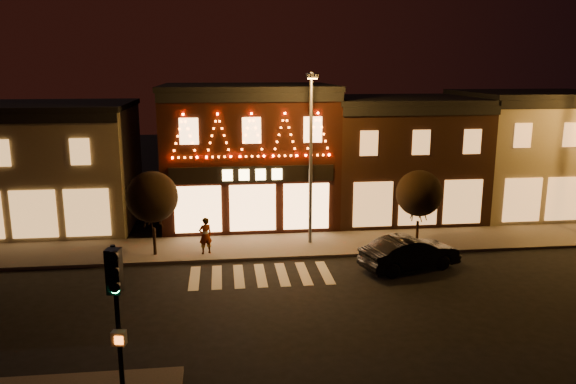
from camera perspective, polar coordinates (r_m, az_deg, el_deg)
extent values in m
plane|color=black|center=(22.52, -2.03, -12.03)|extent=(120.00, 120.00, 0.00)
cube|color=#47423D|center=(30.12, 0.49, -5.40)|extent=(44.00, 4.00, 0.15)
cube|color=#7B7158|center=(36.71, -24.74, 2.22)|extent=(12.00, 8.00, 7.00)
cube|color=black|center=(36.30, -25.27, 7.89)|extent=(12.20, 8.20, 0.30)
cube|color=#33130B|center=(34.87, -4.02, 3.69)|extent=(10.00, 8.00, 8.00)
cube|color=black|center=(34.47, -4.13, 10.52)|extent=(10.20, 8.20, 0.30)
cube|color=black|center=(30.45, -3.74, 9.50)|extent=(10.00, 0.25, 0.50)
cube|color=black|center=(30.90, -3.63, 1.79)|extent=(9.00, 0.15, 0.90)
cube|color=#FFD87F|center=(30.80, -3.62, 1.76)|extent=(3.40, 0.08, 0.60)
cube|color=#371E13|center=(36.63, 11.02, 3.29)|extent=(9.00, 8.00, 7.20)
cube|color=black|center=(36.23, 11.27, 9.15)|extent=(9.20, 8.20, 0.30)
cube|color=black|center=(32.43, 13.45, 7.96)|extent=(9.00, 0.25, 0.50)
cube|color=#7B7158|center=(40.27, 23.35, 3.53)|extent=(9.00, 8.00, 7.50)
cube|color=black|center=(39.91, 23.84, 9.06)|extent=(9.20, 8.20, 0.30)
cube|color=black|center=(36.50, 26.99, 7.90)|extent=(9.00, 0.25, 0.50)
cylinder|color=black|center=(15.43, -16.68, -13.94)|extent=(0.13, 0.13, 4.95)
cube|color=black|center=(14.48, -17.15, -7.65)|extent=(0.39, 0.38, 1.13)
cylinder|color=#19FF72|center=(14.45, -17.05, -9.29)|extent=(0.24, 0.10, 0.24)
cube|color=beige|center=(15.19, -16.70, -13.93)|extent=(0.38, 0.29, 0.37)
cylinder|color=#59595E|center=(29.35, 2.31, 3.26)|extent=(0.18, 0.18, 8.95)
cylinder|color=#59595E|center=(28.07, 2.43, 11.78)|extent=(0.35, 1.79, 0.11)
cube|color=#59595E|center=(27.18, 2.48, 11.63)|extent=(0.60, 0.39, 0.20)
cube|color=orange|center=(27.18, 2.48, 11.37)|extent=(0.45, 0.28, 0.06)
cylinder|color=black|center=(29.05, -13.32, -4.85)|extent=(0.16, 0.16, 1.38)
sphere|color=black|center=(28.47, -13.55, -0.48)|extent=(2.53, 2.53, 2.53)
cylinder|color=black|center=(30.47, 12.91, -4.08)|extent=(0.14, 0.14, 1.31)
sphere|color=black|center=(29.93, 13.11, -0.13)|extent=(2.39, 2.39, 2.39)
imported|color=black|center=(27.31, 12.19, -6.04)|extent=(5.07, 3.02, 1.58)
imported|color=gray|center=(28.65, -8.34, -4.38)|extent=(0.79, 0.66, 1.87)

